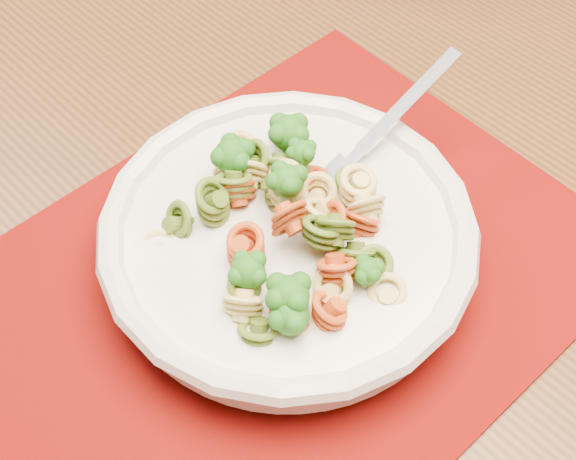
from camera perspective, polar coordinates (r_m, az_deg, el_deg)
dining_table at (r=0.71m, az=-6.47°, el=-4.48°), size 1.71×1.25×0.74m
placemat at (r=0.61m, az=-0.23°, el=-3.47°), size 0.51×0.42×0.00m
pasta_bowl at (r=0.59m, az=0.00°, el=-0.52°), size 0.28×0.28×0.05m
pasta_broccoli_heap at (r=0.58m, az=0.00°, el=0.36°), size 0.24×0.24×0.06m
fork at (r=0.61m, az=3.57°, el=4.04°), size 0.18×0.05×0.08m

